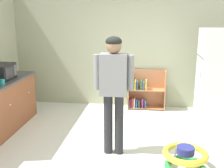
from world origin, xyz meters
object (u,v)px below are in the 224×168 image
Objects in this scene: bookshelf at (144,92)px; baby_walker at (185,158)px; standing_person at (114,85)px; microwave at (1,72)px; white_cup at (14,71)px; teal_cup at (2,82)px; refrigerator at (218,78)px.

bookshelf reaches higher than baby_walker.
standing_person reaches higher than baby_walker.
microwave is 0.57m from white_cup.
teal_cup is 0.95m from white_cup.
refrigerator reaches higher than white_cup.
bookshelf is at bearing 78.74° from standing_person.
teal_cup is (0.20, -0.36, -0.09)m from microwave.
teal_cup is at bearing -75.72° from white_cup.
microwave is at bearing -150.82° from bookshelf.
microwave is (-3.09, 1.06, 0.88)m from baby_walker.
standing_person is 3.62× the size of microwave.
refrigerator is at bearing 65.96° from baby_walker.
teal_cup is at bearing -142.58° from bookshelf.
bookshelf is at bearing 103.39° from baby_walker.
refrigerator is 2.09× the size of bookshelf.
refrigerator is 2.24m from standing_person.
white_cup is at bearing 93.28° from microwave.
baby_walker is at bearing -18.93° from microwave.
bookshelf is 8.95× the size of white_cup.
white_cup is at bearing 148.76° from standing_person.
teal_cup is (-1.88, 0.36, -0.11)m from standing_person.
teal_cup is at bearing -60.86° from microwave.
refrigerator is at bearing 1.32° from white_cup.
standing_person is at bearing -101.26° from bookshelf.
white_cup is (-2.53, -0.84, 0.58)m from bookshelf.
microwave is (-3.85, -0.65, 0.15)m from refrigerator.
standing_person reaches higher than microwave.
baby_walker is at bearing -114.04° from refrigerator.
standing_person is at bearing -10.89° from teal_cup.
microwave is at bearing 119.14° from teal_cup.
white_cup is at bearing -161.66° from bookshelf.
white_cup reaches higher than baby_walker.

